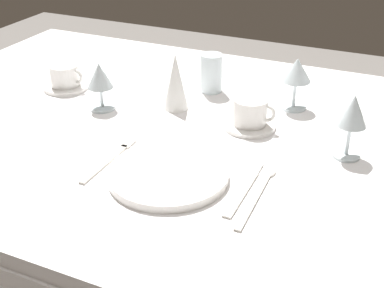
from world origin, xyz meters
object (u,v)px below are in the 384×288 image
object	(u,v)px
fork_outer	(111,158)
drink_tumbler	(211,75)
spoon_soup	(260,189)
napkin_folded	(176,81)
wine_glass_centre	(353,114)
dinner_plate	(168,174)
coffee_cup_right	(65,75)
wine_glass_right	(100,78)
wine_glass_left	(296,73)
coffee_cup_left	(251,111)
dinner_knife	(244,190)

from	to	relation	value
fork_outer	drink_tumbler	xyz separation A→B (m)	(0.06, 0.44, 0.05)
spoon_soup	napkin_folded	world-z (taller)	napkin_folded
fork_outer	wine_glass_centre	size ratio (longest dim) A/B	1.38
dinner_plate	coffee_cup_right	world-z (taller)	coffee_cup_right
spoon_soup	coffee_cup_right	world-z (taller)	coffee_cup_right
dinner_plate	spoon_soup	size ratio (longest dim) A/B	1.09
spoon_soup	wine_glass_right	distance (m)	0.55
wine_glass_right	napkin_folded	size ratio (longest dim) A/B	0.84
fork_outer	wine_glass_left	xyz separation A→B (m)	(0.30, 0.43, 0.10)
coffee_cup_left	wine_glass_left	bearing A→B (deg)	65.68
spoon_soup	napkin_folded	bearing A→B (deg)	138.82
dinner_plate	coffee_cup_left	xyz separation A→B (m)	(0.08, 0.29, 0.03)
fork_outer	coffee_cup_right	world-z (taller)	coffee_cup_right
coffee_cup_left	dinner_knife	bearing A→B (deg)	-73.97
fork_outer	napkin_folded	world-z (taller)	napkin_folded
spoon_soup	wine_glass_centre	xyz separation A→B (m)	(0.13, 0.21, 0.10)
coffee_cup_left	coffee_cup_right	bearing A→B (deg)	178.12
dinner_plate	fork_outer	world-z (taller)	dinner_plate
coffee_cup_left	wine_glass_left	world-z (taller)	wine_glass_left
dinner_plate	wine_glass_right	world-z (taller)	wine_glass_right
spoon_soup	coffee_cup_left	xyz separation A→B (m)	(-0.11, 0.26, 0.04)
wine_glass_left	drink_tumbler	xyz separation A→B (m)	(-0.24, 0.02, -0.05)
fork_outer	dinner_knife	distance (m)	0.31
drink_tumbler	napkin_folded	world-z (taller)	napkin_folded
dinner_knife	coffee_cup_right	distance (m)	0.71
spoon_soup	drink_tumbler	world-z (taller)	drink_tumbler
spoon_soup	wine_glass_right	size ratio (longest dim) A/B	1.82
dinner_plate	coffee_cup_right	size ratio (longest dim) A/B	2.44
wine_glass_right	drink_tumbler	size ratio (longest dim) A/B	1.17
wine_glass_left	napkin_folded	world-z (taller)	napkin_folded
drink_tumbler	coffee_cup_left	bearing A→B (deg)	-44.64
fork_outer	dinner_knife	bearing A→B (deg)	0.22
fork_outer	napkin_folded	distance (m)	0.31
dinner_knife	wine_glass_centre	distance (m)	0.30
coffee_cup_left	wine_glass_right	xyz separation A→B (m)	(-0.39, -0.06, 0.04)
fork_outer	coffee_cup_right	distance (m)	0.44
dinner_plate	dinner_knife	bearing A→B (deg)	6.65
drink_tumbler	napkin_folded	distance (m)	0.15
coffee_cup_left	coffee_cup_right	size ratio (longest dim) A/B	1.03
dinner_plate	wine_glass_right	bearing A→B (deg)	143.21
coffee_cup_left	wine_glass_left	size ratio (longest dim) A/B	0.77
dinner_knife	coffee_cup_left	distance (m)	0.29
spoon_soup	wine_glass_right	xyz separation A→B (m)	(-0.50, 0.20, 0.08)
coffee_cup_left	wine_glass_right	distance (m)	0.40
coffee_cup_right	napkin_folded	size ratio (longest dim) A/B	0.68
fork_outer	drink_tumbler	bearing A→B (deg)	82.63
fork_outer	coffee_cup_right	size ratio (longest dim) A/B	1.98
fork_outer	wine_glass_right	bearing A→B (deg)	126.82
dinner_knife	coffee_cup_right	size ratio (longest dim) A/B	2.02
coffee_cup_right	wine_glass_right	bearing A→B (deg)	-23.69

